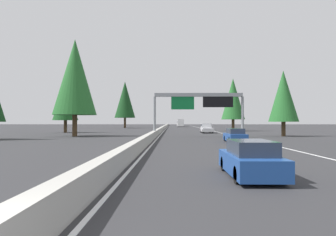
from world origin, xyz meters
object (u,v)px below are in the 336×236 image
object	(u,v)px
conifer_right_near	(283,96)
pickup_distant_a	(206,128)
conifer_left_near	(75,77)
sedan_mid_right	(235,136)
conifer_left_mid	(66,98)
sign_gantry_overhead	(200,102)
bus_far_right	(180,123)
conifer_left_far	(125,100)
conifer_right_mid	(233,99)
sedan_mid_center	(250,160)

from	to	relation	value
conifer_right_near	pickup_distant_a	bearing A→B (deg)	37.91
conifer_left_near	sedan_mid_right	bearing A→B (deg)	-119.71
conifer_left_mid	sedan_mid_right	bearing A→B (deg)	-133.61
sign_gantry_overhead	conifer_right_near	xyz separation A→B (m)	(2.82, -12.71, 1.04)
bus_far_right	conifer_left_far	bearing A→B (deg)	141.44
sedan_mid_right	conifer_right_near	xyz separation A→B (m)	(12.63, -9.85, 5.28)
sedan_mid_right	conifer_left_near	bearing A→B (deg)	60.29
conifer_right_mid	conifer_left_near	xyz separation A→B (m)	(-24.66, 28.50, 1.43)
sedan_mid_center	conifer_left_far	xyz separation A→B (m)	(87.09, 18.96, 8.78)
pickup_distant_a	conifer_right_near	size ratio (longest dim) A/B	0.57
conifer_right_near	sedan_mid_center	bearing A→B (deg)	157.56
pickup_distant_a	sedan_mid_right	bearing A→B (deg)	-179.71
bus_far_right	conifer_right_near	distance (m)	79.79
bus_far_right	conifer_left_near	bearing A→B (deg)	167.32
sign_gantry_overhead	conifer_left_near	bearing A→B (deg)	82.88
sedan_mid_center	sedan_mid_right	size ratio (longest dim) A/B	1.00
sedan_mid_center	bus_far_right	size ratio (longest dim) A/B	0.38
conifer_right_near	sedan_mid_right	bearing A→B (deg)	142.05
sedan_mid_right	conifer_left_far	xyz separation A→B (m)	(67.19, 22.54, 8.78)
pickup_distant_a	conifer_right_mid	size ratio (longest dim) A/B	0.46
sign_gantry_overhead	conifer_left_far	distance (m)	60.83
sedan_mid_center	conifer_left_far	bearing A→B (deg)	12.28
conifer_left_near	conifer_left_far	distance (m)	55.11
sedan_mid_center	conifer_right_mid	world-z (taller)	conifer_right_mid
sedan_mid_center	conifer_left_near	bearing A→B (deg)	28.85
conifer_right_mid	pickup_distant_a	bearing A→B (deg)	146.78
conifer_left_far	sign_gantry_overhead	bearing A→B (deg)	-161.07
pickup_distant_a	conifer_left_far	xyz separation A→B (m)	(41.75, 22.42, 8.55)
pickup_distant_a	conifer_right_near	bearing A→B (deg)	-142.09
conifer_left_near	conifer_left_mid	distance (m)	15.97
conifer_left_near	conifer_left_mid	bearing A→B (deg)	24.64
conifer_right_mid	conifer_left_far	distance (m)	42.67
bus_far_right	conifer_left_mid	size ratio (longest dim) A/B	1.04
conifer_left_far	conifer_right_near	bearing A→B (deg)	-149.30
bus_far_right	sedan_mid_center	bearing A→B (deg)	179.91
sign_gantry_overhead	conifer_left_near	size ratio (longest dim) A/B	0.88
sign_gantry_overhead	conifer_left_mid	bearing A→B (deg)	56.23
sign_gantry_overhead	sedan_mid_right	bearing A→B (deg)	-163.75
sign_gantry_overhead	conifer_right_near	bearing A→B (deg)	-77.50
pickup_distant_a	conifer_left_mid	bearing A→B (deg)	87.81
sedan_mid_right	bus_far_right	bearing A→B (deg)	2.14
sedan_mid_right	conifer_right_near	world-z (taller)	conifer_right_near
sign_gantry_overhead	sedan_mid_center	bearing A→B (deg)	178.61
conifer_right_near	conifer_left_far	distance (m)	63.55
sedan_mid_center	sedan_mid_right	bearing A→B (deg)	-10.21
conifer_left_near	conifer_left_far	size ratio (longest dim) A/B	0.93
conifer_right_mid	conifer_left_near	bearing A→B (deg)	130.86
pickup_distant_a	conifer_left_mid	xyz separation A→B (m)	(1.06, 27.69, 5.83)
sedan_mid_center	sedan_mid_right	distance (m)	20.21
conifer_right_near	conifer_left_near	distance (m)	31.20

